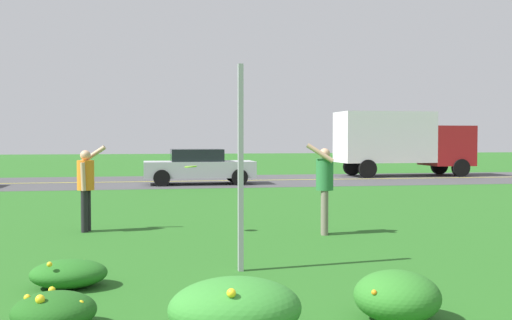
% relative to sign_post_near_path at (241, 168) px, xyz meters
% --- Properties ---
extents(ground_plane, '(120.00, 120.00, 0.00)m').
position_rel_sign_post_near_path_xyz_m(ground_plane, '(-0.93, 6.28, -1.47)').
color(ground_plane, '#26601E').
extents(highway_strip, '(120.00, 7.92, 0.01)m').
position_rel_sign_post_near_path_xyz_m(highway_strip, '(-0.93, 18.17, -1.46)').
color(highway_strip, '#424244').
rests_on(highway_strip, ground).
extents(highway_center_stripe, '(120.00, 0.16, 0.00)m').
position_rel_sign_post_near_path_xyz_m(highway_center_stripe, '(-0.93, 18.17, -1.46)').
color(highway_center_stripe, yellow).
rests_on(highway_center_stripe, ground).
extents(daylily_clump_front_right, '(0.89, 0.91, 0.52)m').
position_rel_sign_post_near_path_xyz_m(daylily_clump_front_right, '(1.22, -2.63, -1.21)').
color(daylily_clump_front_right, '#2D7526').
rests_on(daylily_clump_front_right, ground).
extents(daylily_clump_mid_center, '(0.96, 0.77, 0.40)m').
position_rel_sign_post_near_path_xyz_m(daylily_clump_mid_center, '(-2.29, -0.55, -1.29)').
color(daylily_clump_mid_center, '#23661E').
rests_on(daylily_clump_mid_center, ground).
extents(daylily_clump_near_camera, '(1.27, 1.04, 0.57)m').
position_rel_sign_post_near_path_xyz_m(daylily_clump_near_camera, '(-0.50, -2.85, -1.18)').
color(daylily_clump_near_camera, '#337F2D').
rests_on(daylily_clump_near_camera, ground).
extents(daylily_clump_mid_right, '(0.82, 0.79, 0.41)m').
position_rel_sign_post_near_path_xyz_m(daylily_clump_mid_right, '(-2.22, -2.28, -1.28)').
color(daylily_clump_mid_right, '#1E5619').
rests_on(daylily_clump_mid_right, ground).
extents(sign_post_near_path, '(0.07, 0.10, 2.94)m').
position_rel_sign_post_near_path_xyz_m(sign_post_near_path, '(0.00, 0.00, 0.00)').
color(sign_post_near_path, '#93969B').
rests_on(sign_post_near_path, ground).
extents(person_thrower_orange_shirt, '(0.58, 0.53, 1.75)m').
position_rel_sign_post_near_path_xyz_m(person_thrower_orange_shirt, '(-2.51, 4.13, -0.48)').
color(person_thrower_orange_shirt, orange).
rests_on(person_thrower_orange_shirt, ground).
extents(person_catcher_green_shirt, '(0.59, 0.53, 1.80)m').
position_rel_sign_post_near_path_xyz_m(person_catcher_green_shirt, '(2.12, 2.92, -0.45)').
color(person_catcher_green_shirt, '#287038').
rests_on(person_catcher_green_shirt, ground).
extents(frisbee_lime, '(0.25, 0.25, 0.04)m').
position_rel_sign_post_near_path_xyz_m(frisbee_lime, '(-0.44, 3.51, -0.14)').
color(frisbee_lime, '#8CD133').
extents(car_silver_center_right, '(4.50, 2.00, 1.45)m').
position_rel_sign_post_near_path_xyz_m(car_silver_center_right, '(0.83, 16.38, -0.73)').
color(car_silver_center_right, '#B7BABF').
rests_on(car_silver_center_right, ground).
extents(box_truck_red, '(6.70, 2.46, 3.20)m').
position_rel_sign_post_near_path_xyz_m(box_truck_red, '(11.29, 19.95, 0.34)').
color(box_truck_red, maroon).
rests_on(box_truck_red, ground).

